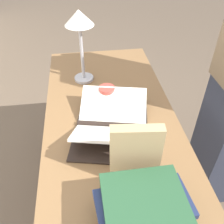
# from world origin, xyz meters

# --- Properties ---
(ground_plane) EXTENTS (12.00, 12.00, 0.00)m
(ground_plane) POSITION_xyz_m (0.00, 0.00, 0.00)
(ground_plane) COLOR brown
(reading_desk) EXTENTS (1.51, 0.66, 0.78)m
(reading_desk) POSITION_xyz_m (0.00, 0.00, 0.67)
(reading_desk) COLOR brown
(reading_desk) RESTS_ON ground_plane
(open_book) EXTENTS (0.52, 0.43, 0.10)m
(open_book) POSITION_xyz_m (-0.04, 0.01, 0.81)
(open_book) COLOR black
(open_book) RESTS_ON reading_desk
(book_stack_tall) EXTENTS (0.22, 0.31, 0.14)m
(book_stack_tall) POSITION_xyz_m (-0.51, -0.03, 0.85)
(book_stack_tall) COLOR black
(book_stack_tall) RESTS_ON reading_desk
(book_standing_upright) EXTENTS (0.06, 0.19, 0.26)m
(book_standing_upright) POSITION_xyz_m (-0.33, -0.04, 0.91)
(book_standing_upright) COLOR tan
(book_standing_upright) RESTS_ON reading_desk
(reading_lamp) EXTENTS (0.16, 0.16, 0.41)m
(reading_lamp) POSITION_xyz_m (0.40, 0.12, 1.11)
(reading_lamp) COLOR #ADADB2
(reading_lamp) RESTS_ON reading_desk
(coffee_mug) EXTENTS (0.08, 0.11, 0.10)m
(coffee_mug) POSITION_xyz_m (0.15, 0.01, 0.82)
(coffee_mug) COLOR #B74238
(coffee_mug) RESTS_ON reading_desk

